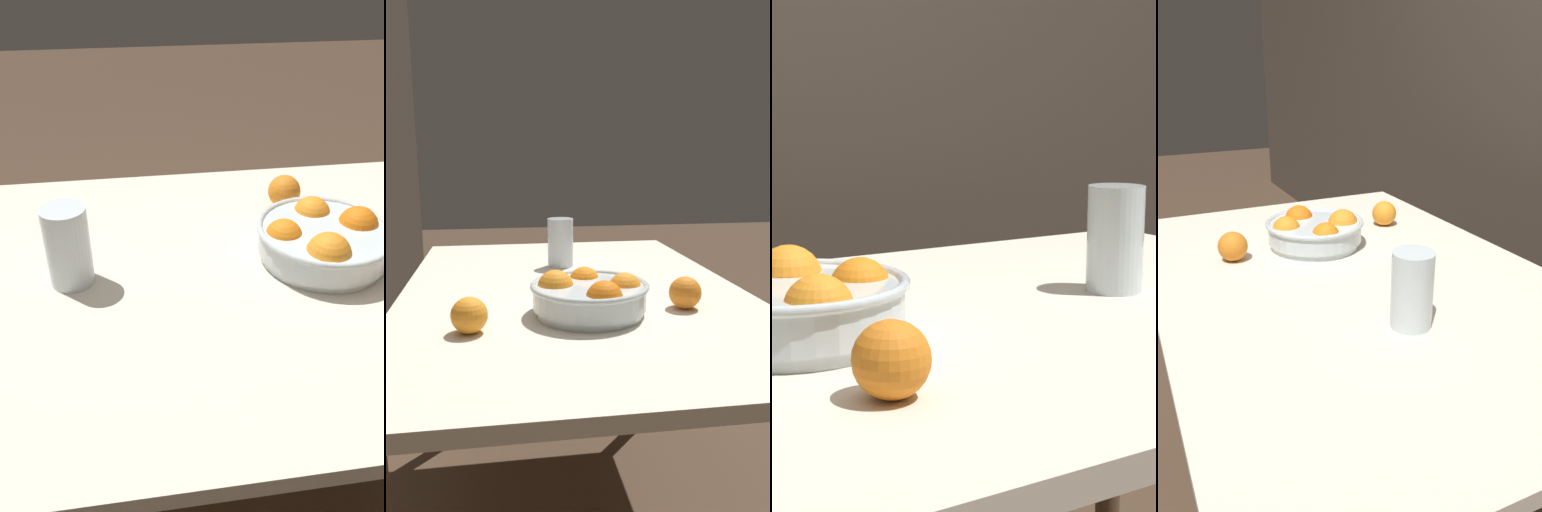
% 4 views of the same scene
% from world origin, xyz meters
% --- Properties ---
extents(ground_plane, '(12.00, 12.00, 0.00)m').
position_xyz_m(ground_plane, '(0.00, 0.00, 0.00)').
color(ground_plane, '#4C3828').
extents(dining_table, '(1.28, 0.86, 0.75)m').
position_xyz_m(dining_table, '(0.00, 0.00, 0.67)').
color(dining_table, beige).
rests_on(dining_table, ground_plane).
extents(fruit_bowl, '(0.26, 0.26, 0.10)m').
position_xyz_m(fruit_bowl, '(-0.22, -0.01, 0.79)').
color(fruit_bowl, silver).
rests_on(fruit_bowl, dining_table).
extents(juice_glass, '(0.08, 0.08, 0.15)m').
position_xyz_m(juice_glass, '(0.25, -0.00, 0.82)').
color(juice_glass, '#F4A314').
rests_on(juice_glass, dining_table).
extents(orange_loose_front, '(0.07, 0.07, 0.07)m').
position_xyz_m(orange_loose_front, '(-0.21, -0.22, 0.79)').
color(orange_loose_front, orange).
rests_on(orange_loose_front, dining_table).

